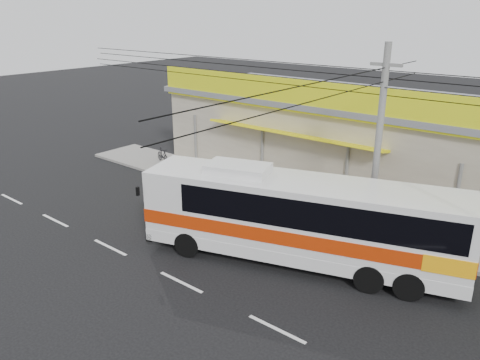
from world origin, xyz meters
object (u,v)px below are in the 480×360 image
object	(u,v)px
coach_bus	(305,216)
utility_pole	(385,82)
motorbike_red	(200,168)
motorbike_dark	(163,155)

from	to	relation	value
coach_bus	utility_pole	world-z (taller)	utility_pole
motorbike_red	motorbike_dark	distance (m)	3.56
utility_pole	coach_bus	bearing A→B (deg)	-113.16
coach_bus	utility_pole	xyz separation A→B (m)	(1.25, 2.92, 4.54)
coach_bus	utility_pole	distance (m)	5.54
motorbike_red	coach_bus	bearing A→B (deg)	-98.77
coach_bus	utility_pole	bearing A→B (deg)	48.84
coach_bus	motorbike_dark	bearing A→B (deg)	141.71
coach_bus	motorbike_red	world-z (taller)	coach_bus
utility_pole	motorbike_dark	bearing A→B (deg)	172.58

